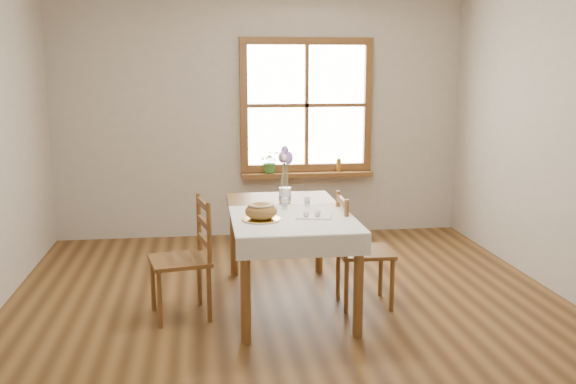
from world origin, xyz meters
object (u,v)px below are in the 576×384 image
at_px(dining_table, 288,221).
at_px(flower_vase, 285,195).
at_px(chair_left, 179,259).
at_px(chair_right, 365,250).
at_px(bread_plate, 261,219).

relative_size(dining_table, flower_vase, 14.16).
bearing_deg(chair_left, chair_right, 81.01).
relative_size(dining_table, chair_right, 1.80).
height_order(dining_table, chair_right, chair_right).
distance_m(chair_right, flower_vase, 0.82).
bearing_deg(flower_vase, bread_plate, -111.27).
distance_m(bread_plate, flower_vase, 0.73).
distance_m(chair_left, bread_plate, 0.69).
bearing_deg(dining_table, bread_plate, -125.76).
height_order(chair_right, flower_vase, chair_right).
bearing_deg(chair_right, dining_table, 79.77).
bearing_deg(bread_plate, flower_vase, 68.73).
bearing_deg(dining_table, chair_right, -12.08).
relative_size(chair_left, flower_vase, 7.99).
bearing_deg(bread_plate, chair_left, 166.35).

